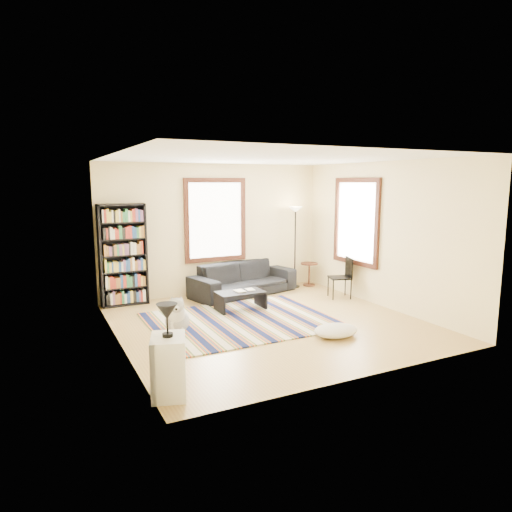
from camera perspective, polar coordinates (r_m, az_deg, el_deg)
name	(u,v)px	position (r m, az deg, el deg)	size (l,w,h in m)	color
floor	(269,325)	(8.00, 1.61, -8.67)	(5.00, 5.00, 0.10)	tan
ceiling	(270,155)	(7.63, 1.71, 12.53)	(5.00, 5.00, 0.10)	white
wall_back	(214,229)	(9.99, -5.25, 3.38)	(5.00, 0.10, 2.80)	beige
wall_front	(370,268)	(5.59, 14.06, -1.44)	(5.00, 0.10, 2.80)	beige
wall_left	(113,253)	(6.87, -17.44, 0.36)	(0.10, 5.00, 2.80)	beige
wall_right	(386,235)	(9.16, 15.89, 2.54)	(0.10, 5.00, 2.80)	beige
window_back	(215,220)	(9.90, -5.10, 4.49)	(1.20, 0.06, 1.60)	white
window_right	(356,222)	(9.69, 12.41, 4.22)	(0.06, 1.20, 1.60)	white
rug	(241,321)	(8.08, -1.89, -8.06)	(3.09, 2.47, 0.02)	#0C133D
sofa	(243,279)	(9.88, -1.59, -2.85)	(0.92, 2.35, 0.69)	black
bookshelf	(123,255)	(9.28, -16.28, 0.12)	(0.90, 0.30, 2.00)	black
coffee_table	(240,301)	(8.70, -1.96, -5.62)	(0.90, 0.50, 0.36)	black
book_a	(236,292)	(8.62, -2.57, -4.47)	(0.24, 0.18, 0.02)	beige
book_b	(246,290)	(8.76, -1.20, -4.25)	(0.15, 0.20, 0.02)	beige
floor_cushion	(336,330)	(7.40, 9.93, -9.16)	(0.73, 0.55, 0.18)	beige
floor_lamp	(295,247)	(10.49, 4.90, 1.08)	(0.30, 0.30, 1.86)	black
side_table	(309,274)	(10.78, 6.65, -2.29)	(0.40, 0.40, 0.54)	#3F1A0F
folding_chair	(340,278)	(9.72, 10.42, -2.68)	(0.42, 0.40, 0.86)	black
white_cabinet	(169,366)	(5.39, -10.86, -13.38)	(0.38, 0.50, 0.70)	white
table_lamp	(167,320)	(5.21, -11.04, -7.89)	(0.24, 0.24, 0.38)	black
dog	(177,313)	(7.55, -9.85, -7.09)	(0.44, 0.61, 0.61)	silver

